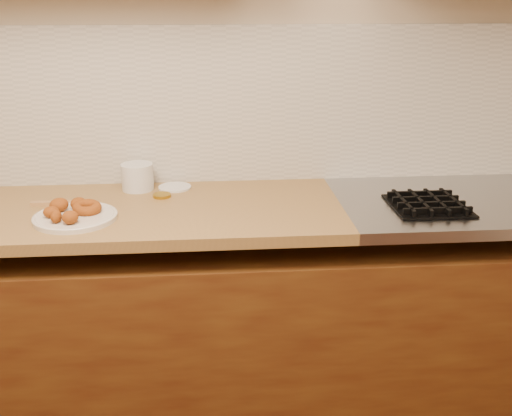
# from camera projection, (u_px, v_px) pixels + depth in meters

# --- Properties ---
(wall_back) EXTENTS (4.00, 0.02, 2.70)m
(wall_back) POSITION_uv_depth(u_px,v_px,m) (197.00, 66.00, 2.26)
(wall_back) COLOR tan
(wall_back) RESTS_ON ground
(base_cabinet) EXTENTS (3.60, 0.60, 0.77)m
(base_cabinet) POSITION_uv_depth(u_px,v_px,m) (204.00, 332.00, 2.29)
(base_cabinet) COLOR #5A3612
(base_cabinet) RESTS_ON floor
(butcher_block) EXTENTS (2.30, 0.62, 0.04)m
(butcher_block) POSITION_uv_depth(u_px,v_px,m) (12.00, 216.00, 2.07)
(butcher_block) COLOR olive
(butcher_block) RESTS_ON base_cabinet
(stovetop) EXTENTS (1.30, 0.62, 0.04)m
(stovetop) POSITION_uv_depth(u_px,v_px,m) (512.00, 202.00, 2.21)
(stovetop) COLOR #9EA0A5
(stovetop) RESTS_ON base_cabinet
(backsplash) EXTENTS (3.60, 0.02, 0.60)m
(backsplash) POSITION_uv_depth(u_px,v_px,m) (198.00, 106.00, 2.30)
(backsplash) COLOR beige
(backsplash) RESTS_ON wall_back
(donut_plate) EXTENTS (0.27, 0.27, 0.02)m
(donut_plate) POSITION_uv_depth(u_px,v_px,m) (75.00, 217.00, 1.98)
(donut_plate) COLOR beige
(donut_plate) RESTS_ON butcher_block
(ring_donut) EXTENTS (0.14, 0.14, 0.04)m
(ring_donut) POSITION_uv_depth(u_px,v_px,m) (87.00, 208.00, 2.00)
(ring_donut) COLOR brown
(ring_donut) RESTS_ON donut_plate
(fried_dough_chunks) EXTENTS (0.14, 0.21, 0.05)m
(fried_dough_chunks) POSITION_uv_depth(u_px,v_px,m) (63.00, 209.00, 1.97)
(fried_dough_chunks) COLOR brown
(fried_dough_chunks) RESTS_ON donut_plate
(plastic_tub) EXTENTS (0.16, 0.16, 0.10)m
(plastic_tub) POSITION_uv_depth(u_px,v_px,m) (137.00, 177.00, 2.27)
(plastic_tub) COLOR silver
(plastic_tub) RESTS_ON butcher_block
(tub_lid) EXTENTS (0.13, 0.13, 0.01)m
(tub_lid) POSITION_uv_depth(u_px,v_px,m) (175.00, 187.00, 2.30)
(tub_lid) COLOR silver
(tub_lid) RESTS_ON butcher_block
(brass_jar_lid) EXTENTS (0.08, 0.08, 0.01)m
(brass_jar_lid) POSITION_uv_depth(u_px,v_px,m) (162.00, 195.00, 2.20)
(brass_jar_lid) COLOR #AA831A
(brass_jar_lid) RESTS_ON butcher_block
(wooden_utensil) EXTENTS (0.18, 0.03, 0.01)m
(wooden_utensil) POSITION_uv_depth(u_px,v_px,m) (56.00, 203.00, 2.12)
(wooden_utensil) COLOR #A17546
(wooden_utensil) RESTS_ON butcher_block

